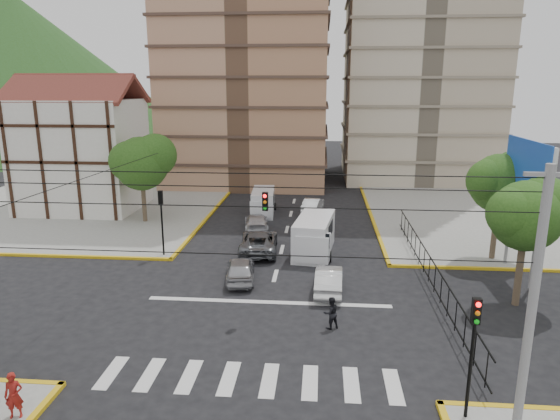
# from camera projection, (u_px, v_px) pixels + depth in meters

# --- Properties ---
(ground) EXTENTS (160.00, 160.00, 0.00)m
(ground) POSITION_uv_depth(u_px,v_px,m) (266.00, 312.00, 25.42)
(ground) COLOR black
(ground) RESTS_ON ground
(sidewalk_nw) EXTENTS (26.00, 26.00, 0.15)m
(sidewalk_nw) POSITION_uv_depth(u_px,v_px,m) (77.00, 208.00, 46.36)
(sidewalk_nw) COLOR gray
(sidewalk_nw) RESTS_ON ground
(sidewalk_ne) EXTENTS (26.00, 26.00, 0.15)m
(sidewalk_ne) POSITION_uv_depth(u_px,v_px,m) (522.00, 218.00, 43.09)
(sidewalk_ne) COLOR gray
(sidewalk_ne) RESTS_ON ground
(crosswalk_stripes) EXTENTS (12.00, 2.40, 0.01)m
(crosswalk_stripes) POSITION_uv_depth(u_px,v_px,m) (249.00, 379.00, 19.62)
(crosswalk_stripes) COLOR silver
(crosswalk_stripes) RESTS_ON ground
(stop_line) EXTENTS (13.00, 0.40, 0.01)m
(stop_line) POSITION_uv_depth(u_px,v_px,m) (269.00, 302.00, 26.58)
(stop_line) COLOR silver
(stop_line) RESTS_ON ground
(tudor_building) EXTENTS (10.80, 8.05, 12.23)m
(tudor_building) POSITION_uv_depth(u_px,v_px,m) (81.00, 153.00, 45.01)
(tudor_building) COLOR silver
(tudor_building) RESTS_ON ground
(distant_hill) EXTENTS (70.00, 70.00, 28.00)m
(distant_hill) POSITION_uv_depth(u_px,v_px,m) (18.00, 70.00, 94.13)
(distant_hill) COLOR #274E1A
(distant_hill) RESTS_ON ground
(park_fence) EXTENTS (0.10, 22.50, 1.66)m
(park_fence) POSITION_uv_depth(u_px,v_px,m) (428.00, 284.00, 29.03)
(park_fence) COLOR black
(park_fence) RESTS_ON ground
(billboard) EXTENTS (0.36, 6.20, 8.10)m
(billboard) POSITION_uv_depth(u_px,v_px,m) (527.00, 179.00, 28.57)
(billboard) COLOR slate
(billboard) RESTS_ON ground
(tree_park_a) EXTENTS (4.41, 3.60, 6.83)m
(tree_park_a) POSITION_uv_depth(u_px,v_px,m) (528.00, 213.00, 25.07)
(tree_park_a) COLOR #473828
(tree_park_a) RESTS_ON ground
(tree_park_c) EXTENTS (4.65, 3.80, 7.25)m
(tree_park_c) POSITION_uv_depth(u_px,v_px,m) (501.00, 181.00, 31.67)
(tree_park_c) COLOR #473828
(tree_park_c) RESTS_ON ground
(tree_tudor) EXTENTS (5.39, 4.40, 7.43)m
(tree_tudor) POSITION_uv_depth(u_px,v_px,m) (142.00, 161.00, 40.59)
(tree_tudor) COLOR #473828
(tree_tudor) RESTS_ON ground
(traffic_light_se) EXTENTS (0.28, 0.22, 4.40)m
(traffic_light_se) POSITION_uv_depth(u_px,v_px,m) (473.00, 339.00, 16.48)
(traffic_light_se) COLOR black
(traffic_light_se) RESTS_ON ground
(traffic_light_nw) EXTENTS (0.28, 0.22, 4.40)m
(traffic_light_nw) POSITION_uv_depth(u_px,v_px,m) (161.00, 212.00, 32.83)
(traffic_light_nw) COLOR black
(traffic_light_nw) RESTS_ON ground
(traffic_light_hanging) EXTENTS (18.00, 9.12, 0.92)m
(traffic_light_hanging) POSITION_uv_depth(u_px,v_px,m) (260.00, 210.00, 22.01)
(traffic_light_hanging) COLOR black
(traffic_light_hanging) RESTS_ON ground
(utility_pole_se) EXTENTS (1.40, 0.28, 9.00)m
(utility_pole_se) POSITION_uv_depth(u_px,v_px,m) (532.00, 310.00, 14.82)
(utility_pole_se) COLOR slate
(utility_pole_se) RESTS_ON ground
(van_right_lane) EXTENTS (2.90, 5.83, 2.52)m
(van_right_lane) POSITION_uv_depth(u_px,v_px,m) (314.00, 237.00, 33.81)
(van_right_lane) COLOR silver
(van_right_lane) RESTS_ON ground
(van_left_lane) EXTENTS (2.18, 4.90, 2.16)m
(van_left_lane) POSITION_uv_depth(u_px,v_px,m) (263.00, 203.00, 44.26)
(van_left_lane) COLOR silver
(van_left_lane) RESTS_ON ground
(car_silver_front_left) EXTENTS (2.19, 4.27, 1.39)m
(car_silver_front_left) POSITION_uv_depth(u_px,v_px,m) (240.00, 269.00, 29.39)
(car_silver_front_left) COLOR #A3A3A7
(car_silver_front_left) RESTS_ON ground
(car_white_front_right) EXTENTS (1.62, 4.28, 1.39)m
(car_white_front_right) POSITION_uv_depth(u_px,v_px,m) (329.00, 280.00, 27.79)
(car_white_front_right) COLOR white
(car_white_front_right) RESTS_ON ground
(car_grey_mid_left) EXTENTS (2.87, 5.56, 1.50)m
(car_grey_mid_left) POSITION_uv_depth(u_px,v_px,m) (259.00, 241.00, 34.40)
(car_grey_mid_left) COLOR slate
(car_grey_mid_left) RESTS_ON ground
(car_silver_rear_left) EXTENTS (2.46, 4.64, 1.28)m
(car_silver_rear_left) POSITION_uv_depth(u_px,v_px,m) (256.00, 222.00, 39.72)
(car_silver_rear_left) COLOR silver
(car_silver_rear_left) RESTS_ON ground
(car_darkgrey_mid_right) EXTENTS (1.80, 3.85, 1.28)m
(car_darkgrey_mid_right) POSITION_uv_depth(u_px,v_px,m) (305.00, 224.00, 39.25)
(car_darkgrey_mid_right) COLOR #28272A
(car_darkgrey_mid_right) RESTS_ON ground
(car_white_rear_right) EXTENTS (2.07, 4.21, 1.33)m
(car_white_rear_right) POSITION_uv_depth(u_px,v_px,m) (313.00, 205.00, 45.15)
(car_white_rear_right) COLOR white
(car_white_rear_right) RESTS_ON ground
(pedestrian_sw_corner) EXTENTS (0.69, 0.55, 1.67)m
(pedestrian_sw_corner) POSITION_uv_depth(u_px,v_px,m) (14.00, 395.00, 16.99)
(pedestrian_sw_corner) COLOR maroon
(pedestrian_sw_corner) RESTS_ON sidewalk_sw
(pedestrian_crosswalk) EXTENTS (0.96, 0.88, 1.58)m
(pedestrian_crosswalk) POSITION_uv_depth(u_px,v_px,m) (331.00, 313.00, 23.56)
(pedestrian_crosswalk) COLOR black
(pedestrian_crosswalk) RESTS_ON ground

